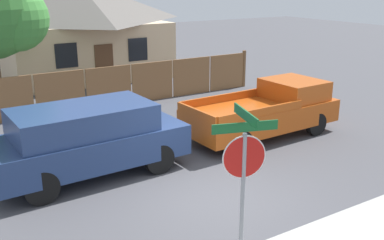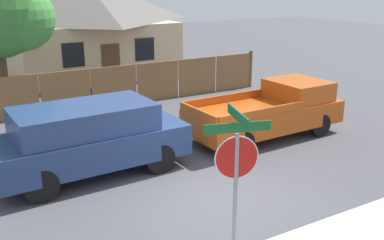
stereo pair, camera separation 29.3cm
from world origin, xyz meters
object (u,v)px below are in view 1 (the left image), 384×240
Objects in this scene: orange_pickup at (267,110)px; red_suv at (88,138)px; house at (79,26)px; stop_sign at (244,171)px.

red_suv is at bearing 178.08° from orange_pickup.
house is 1.70× the size of red_suv.
red_suv is (-4.15, -12.84, -1.53)m from house.
house is at bearing 96.15° from orange_pickup.
house is 2.79× the size of stop_sign.
orange_pickup is at bearing -81.84° from house.
red_suv is 5.99m from orange_pickup.
house is 18.76m from stop_sign.
house reaches higher than stop_sign.
house is 13.58m from red_suv.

